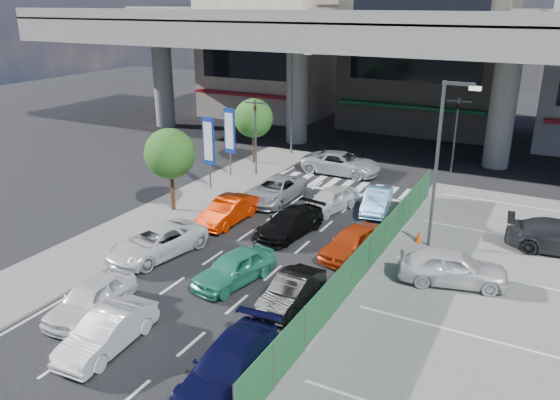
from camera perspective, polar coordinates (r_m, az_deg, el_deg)
The scene contains 30 objects.
ground at distance 24.99m, azimuth -4.00°, elevation -6.82°, with size 120.00×120.00×0.00m, color black.
parking_lot at distance 23.73m, azimuth 22.48°, elevation -9.91°, with size 12.00×28.00×0.06m, color #595956.
sidewalk_left at distance 31.70m, azimuth -11.04°, elevation -1.05°, with size 4.00×30.00×0.12m, color #595956.
fence_run at distance 23.37m, azimuth 8.49°, elevation -6.54°, with size 0.16×22.00×1.80m, color #1E582E, non-canonical shape.
expressway at distance 42.64m, azimuth 11.98°, elevation 16.26°, with size 64.00×14.00×10.75m.
building_west at distance 58.18m, azimuth -1.06°, elevation 15.33°, with size 12.00×10.90×13.00m.
building_center at distance 53.33m, azimuth 15.32°, elevation 15.31°, with size 14.00×10.90×15.00m.
traffic_light_left at distance 36.52m, azimuth -2.61°, elevation 8.44°, with size 1.60×1.24×5.20m.
traffic_light_right at distance 39.11m, azimuth 18.02°, elevation 8.26°, with size 1.60×1.24×5.20m.
street_lamp_right at distance 26.14m, azimuth 16.53°, elevation 4.81°, with size 1.65×0.22×8.00m.
street_lamp_left at distance 41.64m, azimuth 1.45°, elevation 11.06°, with size 1.65×0.22×8.00m.
signboard_near at distance 33.96m, azimuth -7.47°, elevation 5.89°, with size 0.80×0.14×4.70m.
signboard_far at distance 36.59m, azimuth -5.29°, elevation 7.00°, with size 0.80×0.14×4.70m.
tree_near at distance 30.69m, azimuth -11.45°, elevation 4.75°, with size 2.80×2.80×4.80m.
tree_far at distance 39.54m, azimuth -2.78°, elevation 8.52°, with size 2.80×2.80×4.80m.
van_white_back_left at distance 22.19m, azimuth -19.17°, elevation -9.67°, with size 1.63×4.05×1.38m, color white.
hatch_white_back_mid at distance 20.05m, azimuth -17.60°, elevation -12.97°, with size 1.41×4.03×1.33m, color silver.
minivan_navy_back at distance 17.66m, azimuth -5.36°, elevation -16.87°, with size 1.93×4.76×1.38m, color #0B0D33.
sedan_white_mid_left at distance 26.20m, azimuth -12.77°, elevation -4.31°, with size 2.29×4.97×1.38m, color white.
taxi_teal_mid at distance 23.28m, azimuth -4.80°, elevation -7.07°, with size 1.63×4.05×1.38m, color #2F9475.
hatch_black_mid_right at distance 21.62m, azimuth 1.20°, elevation -9.49°, with size 1.30×3.73×1.23m, color black.
taxi_orange_left at distance 29.45m, azimuth -5.45°, elevation -1.11°, with size 1.46×4.19×1.38m, color red.
sedan_black_mid at distance 27.83m, azimuth 1.03°, elevation -2.39°, with size 1.82×4.48×1.30m, color black.
taxi_orange_right at distance 25.74m, azimuth 7.58°, elevation -4.42°, with size 1.63×4.05×1.38m, color #BC330D.
wagon_silver_front_left at distance 32.51m, azimuth -0.52°, elevation 1.05°, with size 2.29×4.97×1.38m, color #93979A.
sedan_white_front_mid at distance 31.13m, azimuth 5.26°, elevation 0.06°, with size 1.60×3.98×1.36m, color silver.
kei_truck_front_right at distance 31.38m, azimuth 10.10°, elevation -0.08°, with size 1.35×3.88×1.28m, color #5F9AD2.
crossing_wagon_silver at distance 37.97m, azimuth 6.44°, elevation 3.84°, with size 2.50×5.43×1.51m, color #B6B9BE.
parked_sedan_white at distance 24.09m, azimuth 17.58°, elevation -6.69°, with size 1.79×4.46×1.52m, color silver.
traffic_cone at distance 27.83m, azimuth 14.31°, elevation -3.65°, with size 0.33×0.33×0.64m, color #DD4A0C.
Camera 1 is at (11.86, -18.88, 11.27)m, focal length 35.00 mm.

